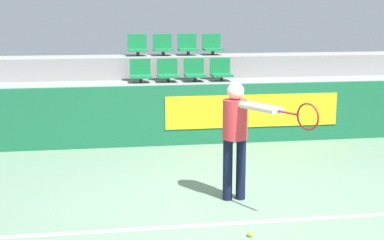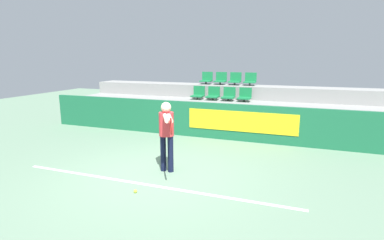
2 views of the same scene
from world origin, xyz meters
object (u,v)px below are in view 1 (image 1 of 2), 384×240
object	(u,v)px
stadium_chair_7	(221,72)
tennis_player	(239,129)
stadium_chair_10	(188,46)
stadium_chair_11	(212,46)
stadium_chair_5	(168,72)
stadium_chair_1	(174,103)
stadium_chair_3	(231,101)
stadium_chair_2	(203,102)
stadium_chair_9	(163,47)
stadium_chair_8	(137,47)
stadium_chair_0	(144,103)
stadium_chair_4	(141,73)
stadium_chair_6	(195,72)
tennis_ball	(250,234)

from	to	relation	value
stadium_chair_7	tennis_player	distance (m)	5.03
stadium_chair_10	stadium_chair_11	distance (m)	0.60
stadium_chair_5	stadium_chair_7	size ratio (longest dim) A/B	1.00
stadium_chair_1	stadium_chair_3	size ratio (longest dim) A/B	1.00
stadium_chair_2	stadium_chair_9	world-z (taller)	stadium_chair_9
stadium_chair_3	stadium_chair_8	xyz separation A→B (m)	(-1.79, 2.09, 0.99)
stadium_chair_0	stadium_chair_10	xyz separation A→B (m)	(1.19, 2.09, 0.99)
stadium_chair_9	tennis_player	xyz separation A→B (m)	(0.39, -6.01, -0.69)
stadium_chair_11	stadium_chair_1	bearing A→B (deg)	-119.77
stadium_chair_5	stadium_chair_8	size ratio (longest dim) A/B	1.00
stadium_chair_7	stadium_chair_9	world-z (taller)	stadium_chair_9
stadium_chair_2	stadium_chair_4	bearing A→B (deg)	138.85
stadium_chair_0	tennis_player	distance (m)	4.05
stadium_chair_1	tennis_player	xyz separation A→B (m)	(0.39, -3.92, 0.30)
stadium_chair_6	tennis_player	bearing A→B (deg)	-92.42
stadium_chair_9	tennis_ball	world-z (taller)	stadium_chair_9
stadium_chair_10	stadium_chair_2	bearing A→B (deg)	-90.00
stadium_chair_1	tennis_ball	size ratio (longest dim) A/B	7.52
stadium_chair_4	stadium_chair_11	xyz separation A→B (m)	(1.79, 1.04, 0.50)
stadium_chair_7	stadium_chair_8	world-z (taller)	stadium_chair_8
stadium_chair_4	stadium_chair_5	size ratio (longest dim) A/B	1.00
stadium_chair_11	stadium_chair_9	bearing A→B (deg)	180.00
stadium_chair_6	stadium_chair_10	world-z (taller)	stadium_chair_10
stadium_chair_3	tennis_ball	xyz separation A→B (m)	(-0.94, -5.10, -0.66)
stadium_chair_2	stadium_chair_8	xyz separation A→B (m)	(-1.19, 2.09, 0.99)
stadium_chair_3	stadium_chair_9	bearing A→B (deg)	119.77
stadium_chair_6	stadium_chair_8	xyz separation A→B (m)	(-1.19, 1.04, 0.50)
stadium_chair_1	stadium_chair_5	xyz separation A→B (m)	(0.00, 1.04, 0.50)
stadium_chair_6	stadium_chair_7	xyz separation A→B (m)	(0.60, 0.00, 0.00)
stadium_chair_1	stadium_chair_10	distance (m)	2.39
stadium_chair_7	stadium_chair_2	bearing A→B (deg)	-119.77
stadium_chair_0	stadium_chair_5	distance (m)	1.30
stadium_chair_10	tennis_ball	size ratio (longest dim) A/B	7.52
stadium_chair_1	stadium_chair_6	size ratio (longest dim) A/B	1.00
stadium_chair_2	stadium_chair_9	bearing A→B (deg)	105.96
stadium_chair_2	stadium_chair_7	xyz separation A→B (m)	(0.60, 1.04, 0.50)
stadium_chair_8	stadium_chair_6	bearing A→B (deg)	-41.15
stadium_chair_3	tennis_player	xyz separation A→B (m)	(-0.81, -3.92, 0.30)
stadium_chair_8	stadium_chair_11	size ratio (longest dim) A/B	1.00
stadium_chair_0	tennis_ball	bearing A→B (deg)	-80.52
stadium_chair_6	stadium_chair_11	xyz separation A→B (m)	(0.60, 1.04, 0.50)
stadium_chair_4	stadium_chair_6	xyz separation A→B (m)	(1.19, 0.00, 0.00)
stadium_chair_3	tennis_ball	size ratio (longest dim) A/B	7.52
tennis_ball	stadium_chair_4	bearing A→B (deg)	97.89
stadium_chair_1	stadium_chair_4	world-z (taller)	stadium_chair_4
stadium_chair_1	tennis_player	distance (m)	3.95
stadium_chair_1	stadium_chair_6	bearing A→B (deg)	60.23
stadium_chair_9	stadium_chair_1	bearing A→B (deg)	-90.00
stadium_chair_10	stadium_chair_11	world-z (taller)	same
stadium_chair_10	stadium_chair_11	size ratio (longest dim) A/B	1.00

